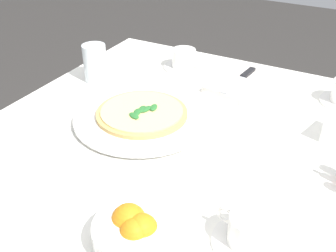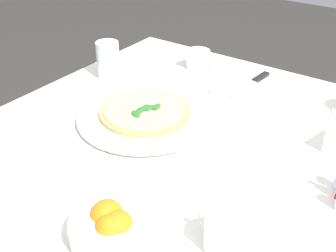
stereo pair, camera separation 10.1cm
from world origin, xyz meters
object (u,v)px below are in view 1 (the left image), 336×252
(water_glass_far_right, at_px, (95,65))
(citrus_bowl, at_px, (135,231))
(coffee_cup_far_left, at_px, (249,232))
(menu_card, at_px, (330,124))
(coffee_cup_near_right, at_px, (184,60))
(pizza_plate, at_px, (142,117))
(dinner_knife, at_px, (241,79))
(napkin_folded, at_px, (241,83))
(pizza, at_px, (142,113))

(water_glass_far_right, distance_m, citrus_bowl, 0.67)
(coffee_cup_far_left, bearing_deg, menu_card, 172.28)
(coffee_cup_near_right, bearing_deg, pizza_plate, 8.81)
(menu_card, bearing_deg, water_glass_far_right, -73.86)
(coffee_cup_near_right, distance_m, water_glass_far_right, 0.29)
(coffee_cup_far_left, height_order, water_glass_far_right, water_glass_far_right)
(water_glass_far_right, relative_size, dinner_knife, 0.58)
(coffee_cup_far_left, bearing_deg, napkin_folded, -158.80)
(pizza, xyz_separation_m, water_glass_far_right, (-0.14, -0.25, 0.02))
(napkin_folded, xyz_separation_m, dinner_knife, (0.00, -0.00, 0.01))
(napkin_folded, relative_size, menu_card, 2.74)
(napkin_folded, bearing_deg, menu_card, 72.85)
(citrus_bowl, bearing_deg, coffee_cup_near_right, -159.80)
(pizza_plate, distance_m, coffee_cup_far_left, 0.46)
(citrus_bowl, bearing_deg, water_glass_far_right, -137.40)
(coffee_cup_near_right, bearing_deg, pizza, 8.83)
(pizza, distance_m, menu_card, 0.46)
(water_glass_far_right, height_order, menu_card, water_glass_far_right)
(napkin_folded, xyz_separation_m, citrus_bowl, (0.67, 0.05, 0.02))
(water_glass_far_right, xyz_separation_m, citrus_bowl, (0.50, 0.46, -0.02))
(coffee_cup_far_left, distance_m, coffee_cup_near_right, 0.75)
(coffee_cup_far_left, relative_size, dinner_knife, 0.67)
(napkin_folded, distance_m, menu_card, 0.32)
(coffee_cup_near_right, bearing_deg, coffee_cup_far_left, 35.16)
(coffee_cup_near_right, bearing_deg, menu_card, 68.89)
(coffee_cup_far_left, height_order, menu_card, coffee_cup_far_left)
(pizza_plate, bearing_deg, water_glass_far_right, -119.17)
(pizza, xyz_separation_m, dinner_knife, (-0.31, 0.15, -0.00))
(dinner_knife, xyz_separation_m, citrus_bowl, (0.67, 0.05, 0.00))
(water_glass_far_right, bearing_deg, pizza, 60.82)
(dinner_knife, relative_size, menu_card, 2.22)
(pizza_plate, bearing_deg, napkin_folded, 153.95)
(pizza, bearing_deg, water_glass_far_right, -119.18)
(dinner_knife, bearing_deg, citrus_bowl, 10.31)
(citrus_bowl, bearing_deg, dinner_knife, -175.53)
(citrus_bowl, bearing_deg, napkin_folded, -175.57)
(pizza, height_order, coffee_cup_near_right, coffee_cup_near_right)
(pizza_plate, bearing_deg, coffee_cup_near_right, -171.19)
(coffee_cup_far_left, distance_m, menu_card, 0.43)
(pizza_plate, relative_size, pizza, 1.49)
(citrus_bowl, bearing_deg, pizza_plate, -150.00)
(pizza_plate, xyz_separation_m, coffee_cup_far_left, (0.26, 0.38, 0.02))
(pizza_plate, xyz_separation_m, coffee_cup_near_right, (-0.35, -0.05, 0.02))
(coffee_cup_near_right, xyz_separation_m, citrus_bowl, (0.71, 0.26, -0.00))
(pizza, xyz_separation_m, coffee_cup_far_left, (0.26, 0.38, 0.00))
(pizza, relative_size, citrus_bowl, 1.57)
(pizza_plate, relative_size, menu_card, 3.98)
(dinner_knife, distance_m, citrus_bowl, 0.67)
(water_glass_far_right, distance_m, menu_card, 0.69)
(pizza_plate, height_order, citrus_bowl, citrus_bowl)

